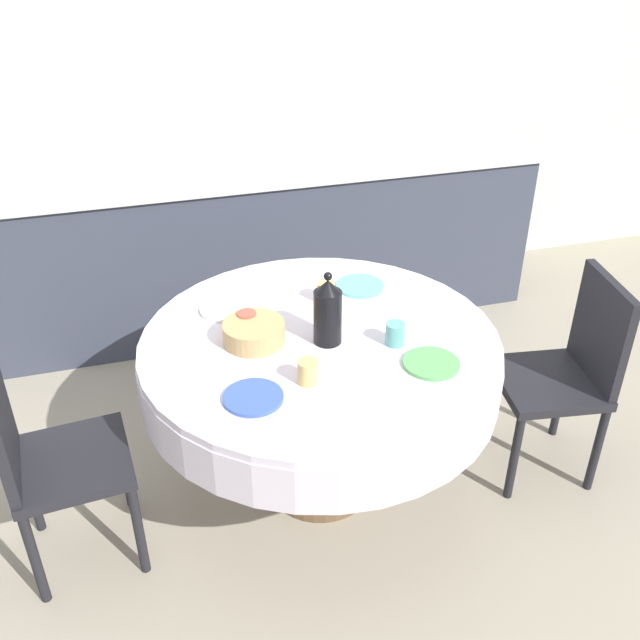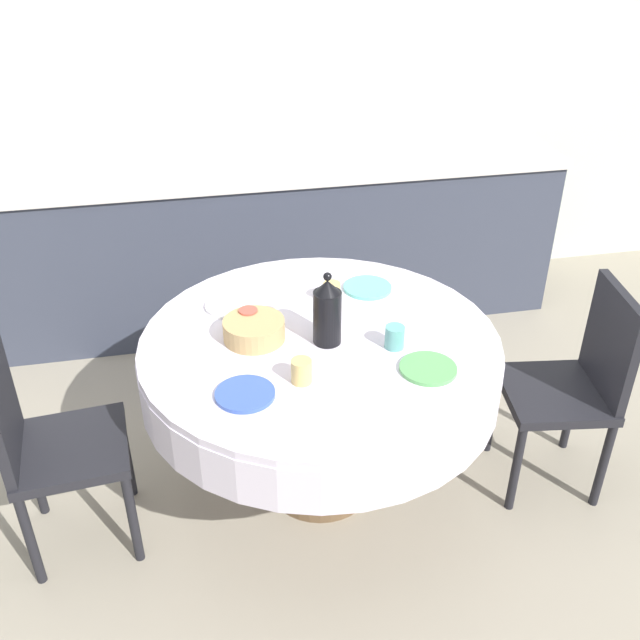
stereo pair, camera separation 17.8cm
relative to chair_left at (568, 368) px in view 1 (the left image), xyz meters
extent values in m
plane|color=#9E937F|center=(-1.01, 0.14, -0.50)|extent=(12.00, 12.00, 0.00)
cube|color=beige|center=(-1.01, 1.95, 0.80)|extent=(7.00, 0.05, 2.60)
cube|color=#383D4C|center=(-1.01, 1.62, -0.06)|extent=(3.20, 0.60, 0.88)
cube|color=beige|center=(-1.01, 1.62, 0.40)|extent=(3.24, 0.64, 0.04)
cylinder|color=brown|center=(-1.01, 0.14, -0.48)|extent=(0.44, 0.44, 0.04)
cylinder|color=brown|center=(-1.01, 0.14, -0.22)|extent=(0.11, 0.11, 0.49)
cylinder|color=silver|center=(-1.01, 0.14, 0.12)|extent=(1.36, 1.36, 0.18)
cylinder|color=silver|center=(-1.01, 0.14, 0.22)|extent=(1.35, 1.35, 0.03)
cube|color=black|center=(-0.07, 0.01, -0.06)|extent=(0.45, 0.45, 0.04)
cube|color=black|center=(0.11, -0.02, 0.18)|extent=(0.09, 0.38, 0.44)
cylinder|color=black|center=(-0.27, -0.14, -0.29)|extent=(0.04, 0.04, 0.42)
cylinder|color=black|center=(-0.22, 0.21, -0.29)|extent=(0.04, 0.04, 0.42)
cylinder|color=black|center=(0.08, -0.19, -0.29)|extent=(0.04, 0.04, 0.42)
cylinder|color=black|center=(0.13, 0.16, -0.29)|extent=(0.04, 0.04, 0.42)
cube|color=black|center=(-1.95, 0.06, -0.06)|extent=(0.43, 0.43, 0.04)
cube|color=black|center=(-2.13, 0.04, 0.18)|extent=(0.07, 0.38, 0.44)
cylinder|color=black|center=(-1.79, 0.25, -0.29)|extent=(0.04, 0.04, 0.42)
cylinder|color=black|center=(-1.75, -0.10, -0.29)|extent=(0.04, 0.04, 0.42)
cylinder|color=black|center=(-2.14, 0.22, -0.29)|extent=(0.04, 0.04, 0.42)
cylinder|color=black|center=(-2.11, -0.13, -0.29)|extent=(0.04, 0.04, 0.42)
cylinder|color=#3856AD|center=(-1.32, -0.15, 0.24)|extent=(0.20, 0.20, 0.01)
cylinder|color=#DBB766|center=(-1.12, -0.11, 0.28)|extent=(0.07, 0.07, 0.09)
cylinder|color=#5BA85B|center=(-0.68, -0.13, 0.24)|extent=(0.20, 0.20, 0.01)
cylinder|color=#5BA39E|center=(-0.75, 0.03, 0.28)|extent=(0.07, 0.07, 0.09)
cylinder|color=white|center=(-1.31, 0.44, 0.24)|extent=(0.20, 0.20, 0.01)
cylinder|color=#CC4C3D|center=(-1.26, 0.26, 0.28)|extent=(0.07, 0.07, 0.09)
cylinder|color=#60BCB7|center=(-0.74, 0.47, 0.24)|extent=(0.20, 0.20, 0.01)
cylinder|color=#DBB766|center=(-0.91, 0.40, 0.28)|extent=(0.07, 0.07, 0.09)
cylinder|color=black|center=(-0.99, 0.12, 0.34)|extent=(0.10, 0.10, 0.21)
cone|color=black|center=(-0.99, 0.12, 0.47)|extent=(0.09, 0.09, 0.05)
sphere|color=black|center=(-0.99, 0.12, 0.51)|extent=(0.03, 0.03, 0.03)
cylinder|color=tan|center=(-1.25, 0.19, 0.28)|extent=(0.23, 0.23, 0.08)
camera|label=1|loc=(-1.63, -2.00, 1.68)|focal=40.00mm
camera|label=2|loc=(-1.45, -2.04, 1.68)|focal=40.00mm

